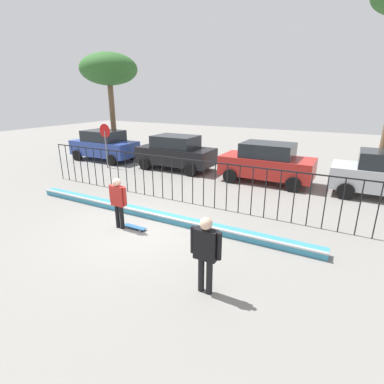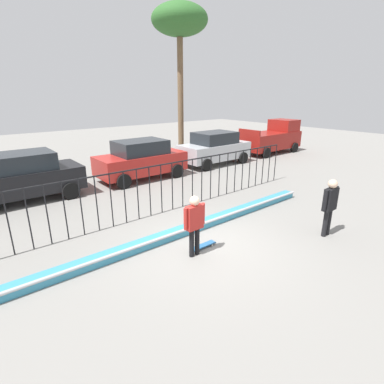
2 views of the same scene
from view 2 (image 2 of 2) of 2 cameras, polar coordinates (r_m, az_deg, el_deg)
ground_plane at (r=8.46m, az=2.50°, el=-10.35°), size 60.00×60.00×0.00m
bowl_coping_ledge at (r=9.08m, az=-1.65°, el=-7.35°), size 11.00×0.40×0.27m
perimeter_fence at (r=10.17m, az=-8.10°, el=1.19°), size 14.04×0.04×1.76m
skateboarder at (r=7.59m, az=0.47°, el=-5.49°), size 0.67×0.25×1.65m
skateboard at (r=8.38m, az=2.14°, el=-10.18°), size 0.80×0.20×0.07m
camera_operator at (r=9.53m, az=24.85°, el=-1.83°), size 0.70×0.26×1.74m
parked_car_black at (r=13.32m, az=-29.65°, el=2.55°), size 4.30×2.12×1.90m
parked_car_red at (r=14.86m, az=-9.69°, el=6.16°), size 4.30×2.12×1.90m
parked_car_silver at (r=17.81m, az=4.33°, el=8.39°), size 4.30×2.12×1.90m
pickup_truck at (r=22.08m, az=15.11°, el=9.94°), size 4.70×2.12×2.24m
palm_tree_tall at (r=20.15m, az=-2.37°, el=29.51°), size 3.34×3.34×9.05m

